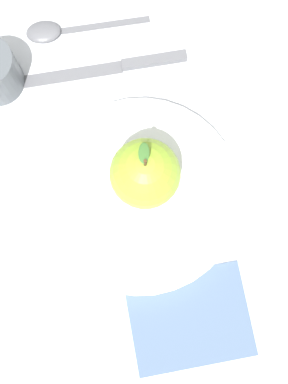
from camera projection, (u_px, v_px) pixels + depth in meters
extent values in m
plane|color=silver|center=(135.00, 159.00, 0.60)|extent=(2.40, 2.40, 0.00)
cylinder|color=white|center=(144.00, 194.00, 0.58)|extent=(0.25, 0.25, 0.02)
torus|color=white|center=(144.00, 193.00, 0.58)|extent=(0.25, 0.25, 0.01)
sphere|color=#8CB22D|center=(145.00, 174.00, 0.53)|extent=(0.08, 0.08, 0.08)
cylinder|color=#4C3319|center=(145.00, 163.00, 0.49)|extent=(0.00, 0.00, 0.02)
ellipsoid|color=#386628|center=(144.00, 153.00, 0.48)|extent=(0.03, 0.02, 0.00)
cube|color=#59595E|center=(72.00, 74.00, 0.62)|extent=(0.02, 0.14, 0.00)
cube|color=#59595E|center=(154.00, 60.00, 0.62)|extent=(0.02, 0.09, 0.01)
ellipsoid|color=#59595E|center=(43.00, 32.00, 0.63)|extent=(0.03, 0.05, 0.01)
cube|color=#59595E|center=(106.00, 25.00, 0.64)|extent=(0.01, 0.12, 0.01)
cube|color=slate|center=(190.00, 318.00, 0.56)|extent=(0.12, 0.15, 0.00)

